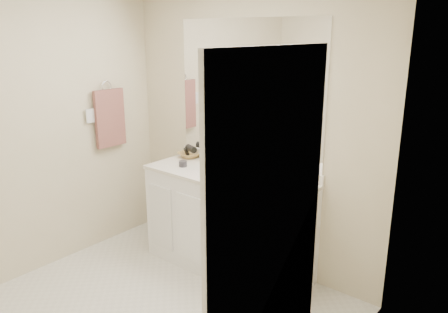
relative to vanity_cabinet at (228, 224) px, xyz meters
name	(u,v)px	position (x,y,z in m)	size (l,w,h in m)	color
wall_back	(247,132)	(0.00, 0.28, 0.77)	(2.60, 0.02, 2.40)	beige
wall_left	(30,137)	(-1.30, -1.02, 0.77)	(0.02, 2.60, 2.40)	beige
wall_right	(306,218)	(1.30, -1.02, 0.77)	(0.02, 2.60, 2.40)	beige
vanity_cabinet	(228,224)	(0.00, 0.00, 0.00)	(1.50, 0.55, 0.85)	white
countertop	(228,176)	(0.00, 0.00, 0.44)	(1.52, 0.57, 0.03)	silver
backsplash	(246,163)	(0.00, 0.26, 0.50)	(1.52, 0.03, 0.08)	white
sink_basin	(226,176)	(0.00, -0.02, 0.44)	(0.37, 0.37, 0.02)	beige
faucet	(239,164)	(0.00, 0.16, 0.51)	(0.02, 0.02, 0.11)	silver
mirror	(248,91)	(0.00, 0.27, 1.14)	(1.48, 0.01, 1.20)	white
blue_mug	(221,161)	(-0.16, 0.10, 0.52)	(0.09, 0.09, 0.13)	#1917A3
tan_cup	(245,169)	(0.13, 0.08, 0.51)	(0.08, 0.08, 0.11)	tan
toothbrush	(246,158)	(0.14, 0.08, 0.60)	(0.01, 0.01, 0.20)	#EA3D72
mouthwash_bottle	(270,171)	(0.37, 0.09, 0.54)	(0.07, 0.07, 0.18)	#0E7CAE
clear_pump_bottle	(293,174)	(0.54, 0.16, 0.53)	(0.06, 0.06, 0.16)	white
soap_dish	(254,188)	(0.37, -0.14, 0.46)	(0.10, 0.08, 0.01)	silver
green_soap	(254,186)	(0.37, -0.14, 0.48)	(0.07, 0.05, 0.02)	#6CC931
orange_comb	(225,184)	(0.13, -0.20, 0.46)	(0.13, 0.03, 0.01)	#F35719
dark_jar	(183,164)	(-0.46, -0.08, 0.48)	(0.07, 0.07, 0.05)	#2E2D33
soap_bottle_white	(220,152)	(-0.26, 0.21, 0.56)	(0.08, 0.08, 0.22)	white
soap_bottle_cream	(209,152)	(-0.36, 0.18, 0.55)	(0.09, 0.09, 0.20)	#F9F8CB
soap_bottle_yellow	(206,153)	(-0.40, 0.18, 0.54)	(0.13, 0.13, 0.16)	#E0D657
wicker_basket	(190,155)	(-0.62, 0.18, 0.48)	(0.21, 0.21, 0.05)	#9F7A40
hair_dryer	(191,149)	(-0.60, 0.18, 0.54)	(0.06, 0.06, 0.13)	black
towel_ring	(106,87)	(-1.27, -0.25, 1.12)	(0.11, 0.11, 0.01)	silver
hand_towel	(110,118)	(-1.25, -0.25, 0.82)	(0.04, 0.32, 0.55)	brown
switch_plate	(90,116)	(-1.27, -0.45, 0.88)	(0.01, 0.09, 0.13)	silver
door	(267,281)	(1.29, -1.32, 0.57)	(0.02, 0.82, 2.00)	silver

